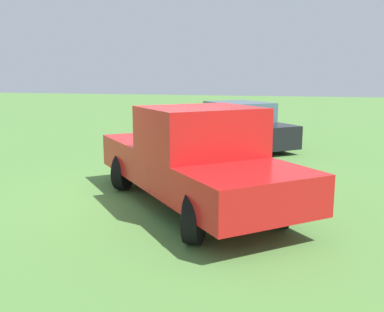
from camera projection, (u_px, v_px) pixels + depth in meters
The scene contains 3 objects.
ground_plane at pixel (162, 196), 8.41m from camera, with size 80.00×80.00×0.00m, color #54843D.
pickup_truck at pixel (195, 156), 7.54m from camera, with size 4.96×4.68×1.79m.
sedan_near at pixel (236, 126), 14.14m from camera, with size 4.67×4.34×1.45m.
Camera 1 is at (7.71, 2.64, 2.32)m, focal length 40.58 mm.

